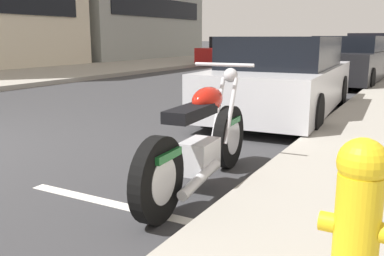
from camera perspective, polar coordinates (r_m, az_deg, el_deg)
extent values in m
cube|color=gray|center=(19.05, -10.87, 7.92)|extent=(120.00, 5.00, 0.14)
cube|color=silver|center=(3.60, -8.12, -10.57)|extent=(0.12, 2.20, 0.01)
cylinder|color=black|center=(4.58, 4.95, -1.20)|extent=(0.68, 0.15, 0.67)
cylinder|color=silver|center=(4.58, 4.95, -1.20)|extent=(0.38, 0.14, 0.37)
cylinder|color=black|center=(3.22, -4.63, -6.94)|extent=(0.68, 0.15, 0.67)
cylinder|color=silver|center=(3.22, -4.63, -6.94)|extent=(0.38, 0.14, 0.37)
cube|color=silver|center=(3.89, 1.01, -3.82)|extent=(0.42, 0.29, 0.30)
cube|color=black|center=(3.63, -0.12, 2.11)|extent=(0.69, 0.26, 0.10)
ellipsoid|color=#B7190F|center=(3.95, 2.10, 3.79)|extent=(0.49, 0.27, 0.24)
cube|color=#196028|center=(3.21, -4.24, -3.57)|extent=(0.37, 0.20, 0.06)
cube|color=#196028|center=(4.52, 4.91, 1.02)|extent=(0.33, 0.18, 0.06)
cylinder|color=silver|center=(4.41, 3.51, 2.47)|extent=(0.34, 0.07, 0.65)
cylinder|color=silver|center=(4.36, 5.22, 2.34)|extent=(0.34, 0.07, 0.65)
cylinder|color=silver|center=(4.30, 4.31, 8.46)|extent=(0.08, 0.62, 0.04)
sphere|color=silver|center=(4.49, 5.19, 7.07)|extent=(0.15, 0.15, 0.15)
cylinder|color=silver|center=(3.60, 1.10, -6.80)|extent=(0.71, 0.14, 0.16)
cube|color=silver|center=(7.85, 12.13, 5.47)|extent=(4.63, 2.02, 0.71)
cube|color=black|center=(7.70, 12.14, 9.95)|extent=(2.61, 1.77, 0.52)
cylinder|color=black|center=(9.52, 9.50, 5.44)|extent=(0.63, 0.25, 0.62)
cylinder|color=black|center=(9.20, 19.19, 4.72)|extent=(0.63, 0.25, 0.62)
cylinder|color=black|center=(6.72, 2.30, 2.88)|extent=(0.63, 0.25, 0.62)
cylinder|color=black|center=(6.27, 15.95, 1.75)|extent=(0.63, 0.25, 0.62)
cube|color=black|center=(13.52, 20.23, 7.88)|extent=(4.50, 1.99, 0.81)
cube|color=black|center=(13.58, 20.50, 10.54)|extent=(2.42, 1.76, 0.45)
cylinder|color=black|center=(15.13, 18.15, 7.43)|extent=(0.63, 0.24, 0.62)
cylinder|color=black|center=(12.31, 15.01, 6.68)|extent=(0.63, 0.24, 0.62)
cylinder|color=black|center=(11.96, 22.67, 6.01)|extent=(0.63, 0.24, 0.62)
cube|color=#AD1919|center=(19.27, 22.97, 8.71)|extent=(4.13, 1.97, 0.81)
cube|color=black|center=(19.25, 23.14, 10.75)|extent=(2.11, 1.75, 0.57)
cylinder|color=black|center=(20.74, 21.17, 8.32)|extent=(0.63, 0.24, 0.62)
cylinder|color=black|center=(18.10, 19.66, 8.00)|extent=(0.63, 0.24, 0.62)
cube|color=black|center=(25.21, 24.00, 9.08)|extent=(4.12, 2.07, 0.70)
cube|color=black|center=(25.16, 24.12, 10.51)|extent=(2.24, 1.83, 0.57)
cylinder|color=black|center=(26.60, 22.23, 8.90)|extent=(0.63, 0.25, 0.62)
cylinder|color=black|center=(23.95, 21.75, 8.68)|extent=(0.63, 0.25, 0.62)
cube|color=#AD1919|center=(22.50, 5.55, 9.82)|extent=(4.73, 2.18, 0.70)
cube|color=black|center=(22.58, 5.70, 11.41)|extent=(2.38, 1.86, 0.55)
cylinder|color=black|center=(20.78, 5.67, 9.07)|extent=(0.63, 0.26, 0.62)
cylinder|color=black|center=(21.61, 1.63, 9.24)|extent=(0.63, 0.26, 0.62)
cylinder|color=black|center=(23.52, 9.13, 9.32)|extent=(0.63, 0.26, 0.62)
cylinder|color=black|center=(24.25, 5.43, 9.50)|extent=(0.63, 0.26, 0.62)
cylinder|color=gold|center=(2.29, 21.17, -13.04)|extent=(0.22, 0.22, 0.60)
sphere|color=gold|center=(2.17, 21.90, -4.33)|extent=(0.24, 0.24, 0.24)
cylinder|color=gold|center=(2.30, 17.71, -11.89)|extent=(0.10, 0.08, 0.10)
cube|color=black|center=(26.52, -4.26, 15.74)|extent=(9.19, 0.06, 1.10)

